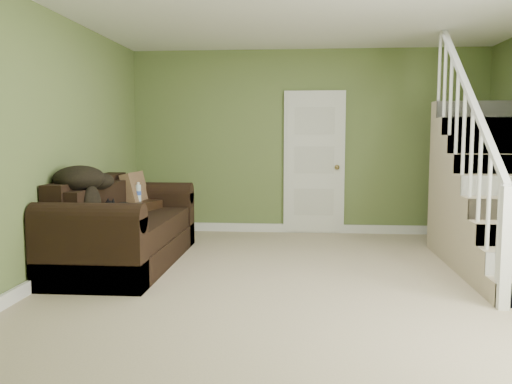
% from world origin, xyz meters
% --- Properties ---
extents(floor, '(5.00, 5.50, 0.01)m').
position_xyz_m(floor, '(0.00, 0.00, 0.00)').
color(floor, tan).
rests_on(floor, ground).
extents(ceiling, '(5.00, 5.50, 0.01)m').
position_xyz_m(ceiling, '(0.00, 0.00, 2.60)').
color(ceiling, white).
rests_on(ceiling, wall_back).
extents(wall_back, '(5.00, 0.04, 2.60)m').
position_xyz_m(wall_back, '(0.00, 2.75, 1.30)').
color(wall_back, olive).
rests_on(wall_back, floor).
extents(wall_front, '(5.00, 0.04, 2.60)m').
position_xyz_m(wall_front, '(0.00, -2.75, 1.30)').
color(wall_front, olive).
rests_on(wall_front, floor).
extents(wall_left, '(0.04, 5.50, 2.60)m').
position_xyz_m(wall_left, '(-2.50, 0.00, 1.30)').
color(wall_left, olive).
rests_on(wall_left, floor).
extents(baseboard_back, '(5.00, 0.04, 0.12)m').
position_xyz_m(baseboard_back, '(0.00, 2.72, 0.06)').
color(baseboard_back, white).
rests_on(baseboard_back, floor).
extents(baseboard_left, '(0.04, 5.50, 0.12)m').
position_xyz_m(baseboard_left, '(-2.47, 0.00, 0.06)').
color(baseboard_left, white).
rests_on(baseboard_left, floor).
extents(door, '(0.86, 0.12, 2.02)m').
position_xyz_m(door, '(0.10, 2.71, 1.01)').
color(door, white).
rests_on(door, floor).
extents(staircase, '(1.00, 2.51, 2.82)m').
position_xyz_m(staircase, '(1.99, 0.97, 0.64)').
color(staircase, tan).
rests_on(staircase, floor).
extents(sofa, '(1.02, 2.37, 0.94)m').
position_xyz_m(sofa, '(-2.02, 0.64, 0.36)').
color(sofa, black).
rests_on(sofa, floor).
extents(side_table, '(0.64, 0.64, 0.84)m').
position_xyz_m(side_table, '(-2.10, 1.31, 0.31)').
color(side_table, black).
rests_on(side_table, floor).
extents(cat, '(0.32, 0.54, 0.26)m').
position_xyz_m(cat, '(-1.95, 0.45, 0.61)').
color(cat, black).
rests_on(cat, sofa).
extents(banana, '(0.12, 0.21, 0.06)m').
position_xyz_m(banana, '(-1.76, 0.30, 0.54)').
color(banana, gold).
rests_on(banana, sofa).
extents(throw_pillow, '(0.26, 0.49, 0.49)m').
position_xyz_m(throw_pillow, '(-2.09, 1.38, 0.71)').
color(throw_pillow, '#462D1C').
rests_on(throw_pillow, sofa).
extents(throw_blanket, '(0.53, 0.66, 0.26)m').
position_xyz_m(throw_blanket, '(-2.28, 0.17, 0.97)').
color(throw_blanket, black).
rests_on(throw_blanket, sofa).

